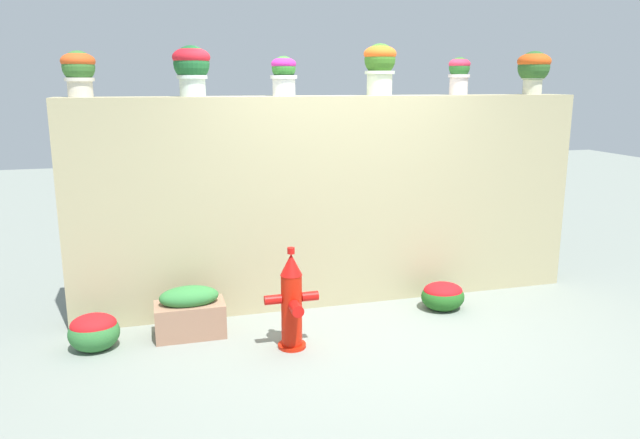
# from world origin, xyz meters

# --- Properties ---
(ground_plane) EXTENTS (24.00, 24.00, 0.00)m
(ground_plane) POSITION_xyz_m (0.00, 0.00, 0.00)
(ground_plane) COLOR gray
(stone_wall) EXTENTS (4.95, 0.40, 2.01)m
(stone_wall) POSITION_xyz_m (0.00, 1.00, 1.01)
(stone_wall) COLOR tan
(stone_wall) RESTS_ON ground
(potted_plant_0) EXTENTS (0.28, 0.28, 0.38)m
(potted_plant_0) POSITION_xyz_m (-2.23, 1.03, 2.24)
(potted_plant_0) COLOR beige
(potted_plant_0) RESTS_ON stone_wall
(potted_plant_1) EXTENTS (0.33, 0.33, 0.44)m
(potted_plant_1) POSITION_xyz_m (-1.30, 1.03, 2.28)
(potted_plant_1) COLOR silver
(potted_plant_1) RESTS_ON stone_wall
(potted_plant_2) EXTENTS (0.24, 0.24, 0.36)m
(potted_plant_2) POSITION_xyz_m (-0.49, 1.00, 2.21)
(potted_plant_2) COLOR silver
(potted_plant_2) RESTS_ON stone_wall
(potted_plant_3) EXTENTS (0.31, 0.31, 0.48)m
(potted_plant_3) POSITION_xyz_m (0.45, 1.02, 2.30)
(potted_plant_3) COLOR beige
(potted_plant_3) RESTS_ON stone_wall
(potted_plant_4) EXTENTS (0.21, 0.21, 0.37)m
(potted_plant_4) POSITION_xyz_m (1.30, 1.03, 2.23)
(potted_plant_4) COLOR silver
(potted_plant_4) RESTS_ON stone_wall
(potted_plant_5) EXTENTS (0.34, 0.34, 0.43)m
(potted_plant_5) POSITION_xyz_m (2.13, 1.01, 2.28)
(potted_plant_5) COLOR beige
(potted_plant_5) RESTS_ON stone_wall
(fire_hydrant) EXTENTS (0.44, 0.35, 0.85)m
(fire_hydrant) POSITION_xyz_m (-0.67, -0.01, 0.39)
(fire_hydrant) COLOR red
(fire_hydrant) RESTS_ON ground
(flower_bush_left) EXTENTS (0.42, 0.38, 0.27)m
(flower_bush_left) POSITION_xyz_m (0.93, 0.45, 0.14)
(flower_bush_left) COLOR #235E1F
(flower_bush_left) RESTS_ON ground
(flower_bush_right) EXTENTS (0.41, 0.37, 0.31)m
(flower_bush_right) POSITION_xyz_m (-2.23, 0.40, 0.16)
(flower_bush_right) COLOR #327637
(flower_bush_right) RESTS_ON ground
(planter_box) EXTENTS (0.59, 0.32, 0.44)m
(planter_box) POSITION_xyz_m (-1.45, 0.46, 0.21)
(planter_box) COLOR #9C7057
(planter_box) RESTS_ON ground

